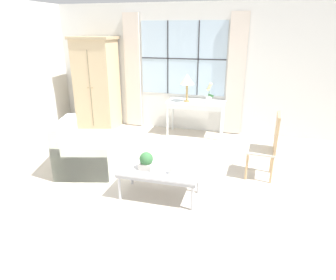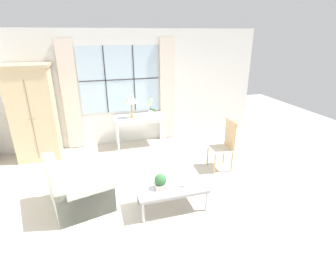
{
  "view_description": "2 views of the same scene",
  "coord_description": "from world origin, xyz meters",
  "px_view_note": "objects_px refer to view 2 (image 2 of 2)",
  "views": [
    {
      "loc": [
        1.46,
        -3.71,
        2.29
      ],
      "look_at": [
        0.38,
        0.3,
        0.72
      ],
      "focal_mm": 32.0,
      "sensor_mm": 36.0,
      "label": 1
    },
    {
      "loc": [
        -0.71,
        -3.54,
        2.7
      ],
      "look_at": [
        0.49,
        0.51,
        0.96
      ],
      "focal_mm": 28.0,
      "sensor_mm": 36.0,
      "label": 2
    }
  ],
  "objects_px": {
    "armoire": "(34,113)",
    "pillar_candle": "(185,184)",
    "console_table": "(140,119)",
    "potted_orchid": "(151,109)",
    "table_lamp": "(131,99)",
    "armchair_upholstered": "(78,191)",
    "potted_plant_small": "(161,182)",
    "coffee_table": "(172,188)",
    "side_chair_wooden": "(225,142)"
  },
  "relations": [
    {
      "from": "table_lamp",
      "to": "side_chair_wooden",
      "type": "bearing_deg",
      "value": -45.08
    },
    {
      "from": "console_table",
      "to": "table_lamp",
      "type": "bearing_deg",
      "value": -160.16
    },
    {
      "from": "armoire",
      "to": "console_table",
      "type": "bearing_deg",
      "value": 0.89
    },
    {
      "from": "armchair_upholstered",
      "to": "potted_plant_small",
      "type": "distance_m",
      "value": 1.4
    },
    {
      "from": "table_lamp",
      "to": "console_table",
      "type": "bearing_deg",
      "value": 19.84
    },
    {
      "from": "potted_plant_small",
      "to": "pillar_candle",
      "type": "xyz_separation_m",
      "value": [
        0.39,
        -0.06,
        -0.07
      ]
    },
    {
      "from": "console_table",
      "to": "side_chair_wooden",
      "type": "relative_size",
      "value": 1.18
    },
    {
      "from": "potted_orchid",
      "to": "potted_plant_small",
      "type": "bearing_deg",
      "value": -100.04
    },
    {
      "from": "side_chair_wooden",
      "to": "potted_plant_small",
      "type": "distance_m",
      "value": 1.97
    },
    {
      "from": "armchair_upholstered",
      "to": "pillar_candle",
      "type": "height_order",
      "value": "armchair_upholstered"
    },
    {
      "from": "armoire",
      "to": "potted_orchid",
      "type": "distance_m",
      "value": 2.64
    },
    {
      "from": "coffee_table",
      "to": "potted_plant_small",
      "type": "distance_m",
      "value": 0.25
    },
    {
      "from": "armoire",
      "to": "console_table",
      "type": "xyz_separation_m",
      "value": [
        2.35,
        0.04,
        -0.37
      ]
    },
    {
      "from": "armoire",
      "to": "pillar_candle",
      "type": "relative_size",
      "value": 17.34
    },
    {
      "from": "potted_plant_small",
      "to": "pillar_candle",
      "type": "relative_size",
      "value": 2.06
    },
    {
      "from": "armchair_upholstered",
      "to": "coffee_table",
      "type": "distance_m",
      "value": 1.54
    },
    {
      "from": "armoire",
      "to": "potted_orchid",
      "type": "height_order",
      "value": "armoire"
    },
    {
      "from": "armchair_upholstered",
      "to": "potted_orchid",
      "type": "bearing_deg",
      "value": 51.71
    },
    {
      "from": "armchair_upholstered",
      "to": "console_table",
      "type": "bearing_deg",
      "value": 56.86
    },
    {
      "from": "armchair_upholstered",
      "to": "side_chair_wooden",
      "type": "distance_m",
      "value": 3.0
    },
    {
      "from": "armchair_upholstered",
      "to": "coffee_table",
      "type": "relative_size",
      "value": 0.99
    },
    {
      "from": "armoire",
      "to": "side_chair_wooden",
      "type": "bearing_deg",
      "value": -24.03
    },
    {
      "from": "table_lamp",
      "to": "potted_orchid",
      "type": "distance_m",
      "value": 0.57
    },
    {
      "from": "table_lamp",
      "to": "coffee_table",
      "type": "relative_size",
      "value": 0.52
    },
    {
      "from": "table_lamp",
      "to": "potted_plant_small",
      "type": "xyz_separation_m",
      "value": [
        -0.01,
        -2.71,
        -0.7
      ]
    },
    {
      "from": "armoire",
      "to": "coffee_table",
      "type": "bearing_deg",
      "value": -49.38
    },
    {
      "from": "side_chair_wooden",
      "to": "console_table",
      "type": "bearing_deg",
      "value": 130.15
    },
    {
      "from": "console_table",
      "to": "potted_orchid",
      "type": "relative_size",
      "value": 2.92
    },
    {
      "from": "table_lamp",
      "to": "coffee_table",
      "type": "distance_m",
      "value": 2.83
    },
    {
      "from": "console_table",
      "to": "armchair_upholstered",
      "type": "xyz_separation_m",
      "value": [
        -1.47,
        -2.26,
        -0.4
      ]
    },
    {
      "from": "armoire",
      "to": "side_chair_wooden",
      "type": "distance_m",
      "value": 4.21
    },
    {
      "from": "armchair_upholstered",
      "to": "table_lamp",
      "type": "bearing_deg",
      "value": 59.71
    },
    {
      "from": "armchair_upholstered",
      "to": "potted_plant_small",
      "type": "xyz_separation_m",
      "value": [
        1.27,
        -0.52,
        0.26
      ]
    },
    {
      "from": "potted_orchid",
      "to": "coffee_table",
      "type": "bearing_deg",
      "value": -96.28
    },
    {
      "from": "potted_orchid",
      "to": "armchair_upholstered",
      "type": "relative_size",
      "value": 0.38
    },
    {
      "from": "armoire",
      "to": "table_lamp",
      "type": "height_order",
      "value": "armoire"
    },
    {
      "from": "table_lamp",
      "to": "pillar_candle",
      "type": "bearing_deg",
      "value": -82.25
    },
    {
      "from": "potted_orchid",
      "to": "side_chair_wooden",
      "type": "relative_size",
      "value": 0.4
    },
    {
      "from": "armoire",
      "to": "console_table",
      "type": "height_order",
      "value": "armoire"
    },
    {
      "from": "table_lamp",
      "to": "armchair_upholstered",
      "type": "relative_size",
      "value": 0.53
    },
    {
      "from": "potted_orchid",
      "to": "coffee_table",
      "type": "xyz_separation_m",
      "value": [
        -0.3,
        -2.72,
        -0.56
      ]
    },
    {
      "from": "potted_orchid",
      "to": "pillar_candle",
      "type": "relative_size",
      "value": 3.55
    },
    {
      "from": "potted_plant_small",
      "to": "potted_orchid",
      "type": "bearing_deg",
      "value": 79.96
    },
    {
      "from": "console_table",
      "to": "side_chair_wooden",
      "type": "height_order",
      "value": "side_chair_wooden"
    },
    {
      "from": "pillar_candle",
      "to": "potted_plant_small",
      "type": "bearing_deg",
      "value": 170.89
    },
    {
      "from": "table_lamp",
      "to": "armoire",
      "type": "bearing_deg",
      "value": 179.09
    },
    {
      "from": "potted_orchid",
      "to": "pillar_candle",
      "type": "xyz_separation_m",
      "value": [
        -0.1,
        -2.81,
        -0.46
      ]
    },
    {
      "from": "coffee_table",
      "to": "pillar_candle",
      "type": "height_order",
      "value": "pillar_candle"
    },
    {
      "from": "table_lamp",
      "to": "potted_plant_small",
      "type": "height_order",
      "value": "table_lamp"
    },
    {
      "from": "table_lamp",
      "to": "pillar_candle",
      "type": "height_order",
      "value": "table_lamp"
    }
  ]
}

